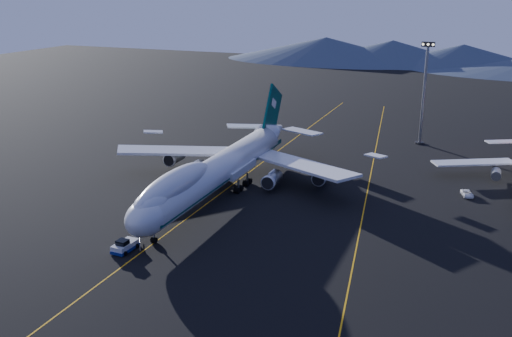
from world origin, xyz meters
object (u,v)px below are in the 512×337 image
at_px(pushback_tug, 125,247).
at_px(service_van, 467,194).
at_px(floodlight_mast, 424,93).
at_px(boeing_747, 219,169).

relative_size(pushback_tug, service_van, 1.16).
bearing_deg(pushback_tug, floodlight_mast, 69.77).
xyz_separation_m(boeing_747, floodlight_mast, (35.00, 59.62, 8.72)).
distance_m(boeing_747, service_van, 53.67).
xyz_separation_m(boeing_747, service_van, (49.90, 19.07, -5.20)).
xyz_separation_m(pushback_tug, floodlight_mast, (38.00, 90.58, 13.84)).
relative_size(boeing_747, service_van, 16.30).
bearing_deg(boeing_747, floodlight_mast, 59.58).
distance_m(pushback_tug, service_van, 72.82).
relative_size(boeing_747, floodlight_mast, 2.52).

